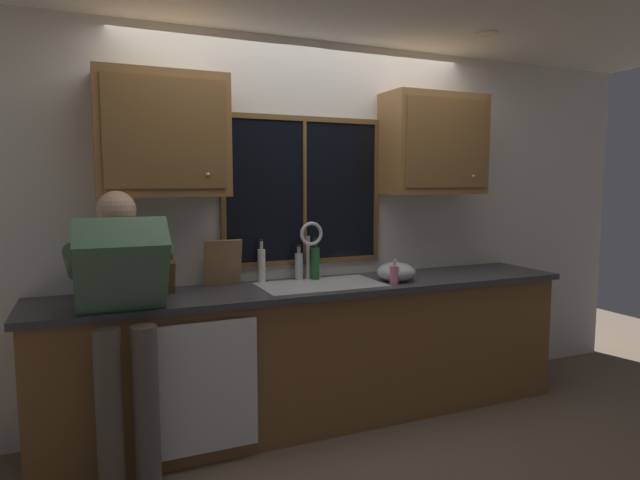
# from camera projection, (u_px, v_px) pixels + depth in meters

# --- Properties ---
(back_wall) EXTENTS (5.87, 0.12, 2.55)m
(back_wall) POSITION_uv_depth(u_px,v_px,m) (301.00, 226.00, 3.80)
(back_wall) COLOR silver
(back_wall) RESTS_ON floor
(ceiling_downlight_right) EXTENTS (0.14, 0.14, 0.01)m
(ceiling_downlight_right) POSITION_uv_depth(u_px,v_px,m) (486.00, 34.00, 3.48)
(ceiling_downlight_right) COLOR #FFEAB2
(window_glass) EXTENTS (1.10, 0.02, 0.95)m
(window_glass) POSITION_uv_depth(u_px,v_px,m) (304.00, 191.00, 3.71)
(window_glass) COLOR black
(window_frame_top) EXTENTS (1.17, 0.02, 0.04)m
(window_frame_top) POSITION_uv_depth(u_px,v_px,m) (304.00, 119.00, 3.65)
(window_frame_top) COLOR brown
(window_frame_bottom) EXTENTS (1.17, 0.02, 0.04)m
(window_frame_bottom) POSITION_uv_depth(u_px,v_px,m) (304.00, 262.00, 3.76)
(window_frame_bottom) COLOR brown
(window_frame_left) EXTENTS (0.03, 0.02, 0.95)m
(window_frame_left) POSITION_uv_depth(u_px,v_px,m) (223.00, 192.00, 3.48)
(window_frame_left) COLOR brown
(window_frame_right) EXTENTS (0.03, 0.02, 0.95)m
(window_frame_right) POSITION_uv_depth(u_px,v_px,m) (376.00, 191.00, 3.93)
(window_frame_right) COLOR brown
(window_mullion_center) EXTENTS (0.02, 0.02, 0.95)m
(window_mullion_center) POSITION_uv_depth(u_px,v_px,m) (304.00, 191.00, 3.70)
(window_mullion_center) COLOR brown
(lower_cabinet_run) EXTENTS (3.47, 0.58, 0.88)m
(lower_cabinet_run) POSITION_uv_depth(u_px,v_px,m) (320.00, 355.00, 3.57)
(lower_cabinet_run) COLOR brown
(lower_cabinet_run) RESTS_ON floor
(countertop) EXTENTS (3.53, 0.62, 0.04)m
(countertop) POSITION_uv_depth(u_px,v_px,m) (321.00, 288.00, 3.50)
(countertop) COLOR #38383D
(countertop) RESTS_ON lower_cabinet_run
(dishwasher_front) EXTENTS (0.60, 0.02, 0.74)m
(dishwasher_front) POSITION_uv_depth(u_px,v_px,m) (204.00, 388.00, 2.95)
(dishwasher_front) COLOR white
(upper_cabinet_left) EXTENTS (0.75, 0.36, 0.72)m
(upper_cabinet_left) POSITION_uv_depth(u_px,v_px,m) (162.00, 135.00, 3.15)
(upper_cabinet_left) COLOR olive
(upper_cabinet_right) EXTENTS (0.75, 0.36, 0.72)m
(upper_cabinet_right) POSITION_uv_depth(u_px,v_px,m) (434.00, 145.00, 3.91)
(upper_cabinet_right) COLOR olive
(sink) EXTENTS (0.80, 0.46, 0.21)m
(sink) POSITION_uv_depth(u_px,v_px,m) (320.00, 299.00, 3.52)
(sink) COLOR #B7B7BC
(sink) RESTS_ON lower_cabinet_run
(faucet) EXTENTS (0.18, 0.09, 0.40)m
(faucet) POSITION_uv_depth(u_px,v_px,m) (311.00, 243.00, 3.65)
(faucet) COLOR silver
(faucet) RESTS_ON countertop
(person_standing) EXTENTS (0.53, 0.70, 1.54)m
(person_standing) POSITION_uv_depth(u_px,v_px,m) (122.00, 306.00, 2.74)
(person_standing) COLOR #595147
(person_standing) RESTS_ON floor
(knife_block) EXTENTS (0.12, 0.18, 0.32)m
(knife_block) POSITION_uv_depth(u_px,v_px,m) (164.00, 275.00, 3.22)
(knife_block) COLOR brown
(knife_block) RESTS_ON countertop
(cutting_board) EXTENTS (0.24, 0.08, 0.30)m
(cutting_board) POSITION_uv_depth(u_px,v_px,m) (223.00, 263.00, 3.46)
(cutting_board) COLOR #997047
(cutting_board) RESTS_ON countertop
(mixing_bowl) EXTENTS (0.26, 0.26, 0.13)m
(mixing_bowl) POSITION_uv_depth(u_px,v_px,m) (396.00, 272.00, 3.64)
(mixing_bowl) COLOR #B7B7BC
(mixing_bowl) RESTS_ON countertop
(soap_dispenser) EXTENTS (0.06, 0.07, 0.16)m
(soap_dispenser) POSITION_uv_depth(u_px,v_px,m) (394.00, 274.00, 3.53)
(soap_dispenser) COLOR pink
(soap_dispenser) RESTS_ON countertop
(bottle_green_glass) EXTENTS (0.06, 0.06, 0.24)m
(bottle_green_glass) POSITION_uv_depth(u_px,v_px,m) (299.00, 265.00, 3.67)
(bottle_green_glass) COLOR #B7B7BC
(bottle_green_glass) RESTS_ON countertop
(bottle_tall_clear) EXTENTS (0.05, 0.05, 0.29)m
(bottle_tall_clear) POSITION_uv_depth(u_px,v_px,m) (262.00, 265.00, 3.57)
(bottle_tall_clear) COLOR silver
(bottle_tall_clear) RESTS_ON countertop
(bottle_amber_small) EXTENTS (0.06, 0.06, 0.29)m
(bottle_amber_small) POSITION_uv_depth(u_px,v_px,m) (315.00, 262.00, 3.68)
(bottle_amber_small) COLOR #1E592D
(bottle_amber_small) RESTS_ON countertop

